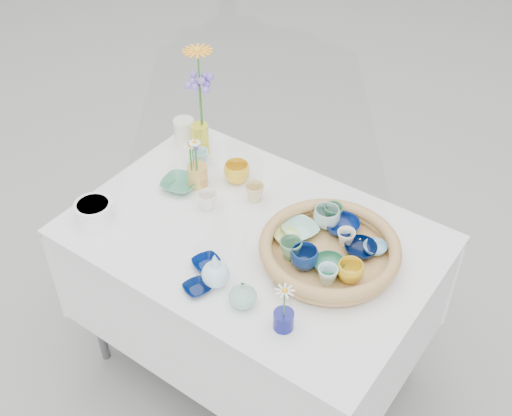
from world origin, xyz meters
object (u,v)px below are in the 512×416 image
Objects in this scene: bud_vase_seafoam at (243,294)px; tall_vase_yellow at (200,139)px; display_table at (253,363)px; wicker_tray at (330,250)px.

bud_vase_seafoam is 0.71× the size of tall_vase_yellow.
display_table is at bearing -31.06° from tall_vase_yellow.
display_table is 13.73× the size of bud_vase_seafoam.
wicker_tray is 0.35m from bud_vase_seafoam.
wicker_tray is at bearing -16.98° from tall_vase_yellow.
bud_vase_seafoam is at bearing -59.79° from display_table.
tall_vase_yellow is at bearing 148.94° from display_table.
wicker_tray is at bearing 70.23° from bud_vase_seafoam.
bud_vase_seafoam is (-0.12, -0.33, 0.01)m from wicker_tray.
bud_vase_seafoam reaches higher than display_table.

